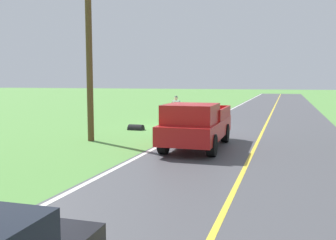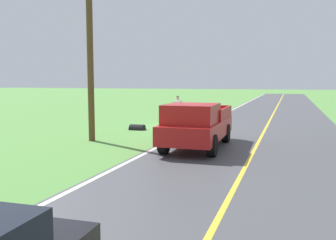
{
  "view_description": "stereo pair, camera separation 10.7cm",
  "coord_description": "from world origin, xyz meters",
  "px_view_note": "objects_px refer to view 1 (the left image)",
  "views": [
    {
      "loc": [
        -5.83,
        20.75,
        2.68
      ],
      "look_at": [
        -2.06,
        9.01,
        1.37
      ],
      "focal_mm": 39.47,
      "sensor_mm": 36.0,
      "label": 1
    },
    {
      "loc": [
        -5.94,
        20.72,
        2.68
      ],
      "look_at": [
        -2.06,
        9.01,
        1.37
      ],
      "focal_mm": 39.47,
      "sensor_mm": 36.0,
      "label": 2
    }
  ],
  "objects_px": {
    "pickup_truck_passing": "(196,124)",
    "utility_pole_roadside": "(89,57)",
    "hitchhiker_walking": "(176,108)",
    "suitcase_carried": "(170,119)"
  },
  "relations": [
    {
      "from": "hitchhiker_walking",
      "to": "pickup_truck_passing",
      "type": "relative_size",
      "value": 0.32
    },
    {
      "from": "suitcase_carried",
      "to": "pickup_truck_passing",
      "type": "xyz_separation_m",
      "value": [
        -3.73,
        8.31,
        0.73
      ]
    },
    {
      "from": "pickup_truck_passing",
      "to": "utility_pole_roadside",
      "type": "height_order",
      "value": "utility_pole_roadside"
    },
    {
      "from": "utility_pole_roadside",
      "to": "suitcase_carried",
      "type": "bearing_deg",
      "value": -98.55
    },
    {
      "from": "hitchhiker_walking",
      "to": "pickup_truck_passing",
      "type": "bearing_deg",
      "value": 111.55
    },
    {
      "from": "hitchhiker_walking",
      "to": "utility_pole_roadside",
      "type": "xyz_separation_m",
      "value": [
        1.62,
        8.0,
        2.73
      ]
    },
    {
      "from": "pickup_truck_passing",
      "to": "utility_pole_roadside",
      "type": "bearing_deg",
      "value": -4.21
    },
    {
      "from": "suitcase_carried",
      "to": "pickup_truck_passing",
      "type": "distance_m",
      "value": 9.14
    },
    {
      "from": "hitchhiker_walking",
      "to": "pickup_truck_passing",
      "type": "distance_m",
      "value": 8.99
    },
    {
      "from": "hitchhiker_walking",
      "to": "utility_pole_roadside",
      "type": "distance_m",
      "value": 8.6
    }
  ]
}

